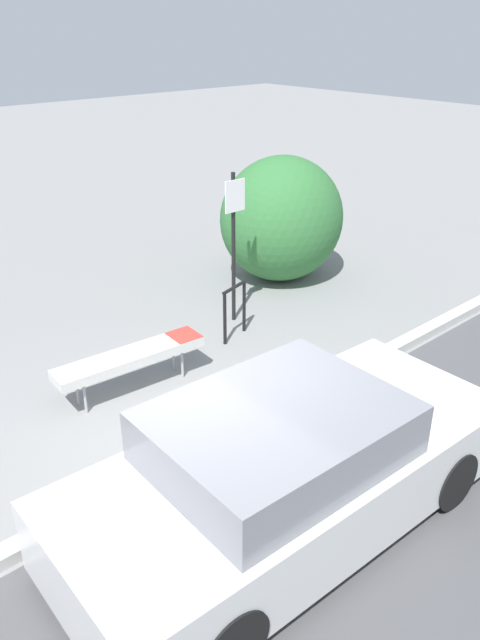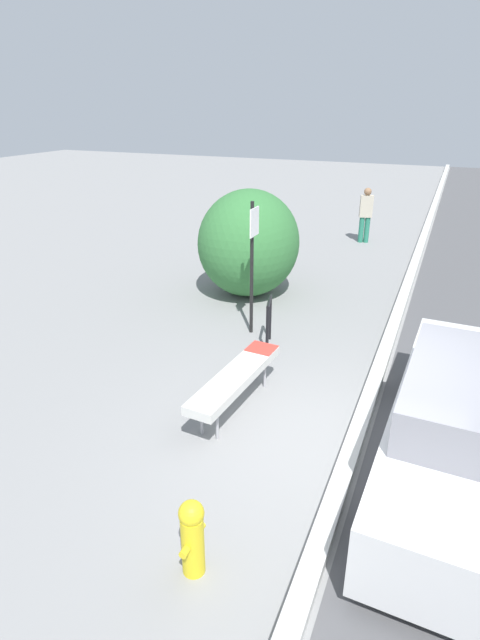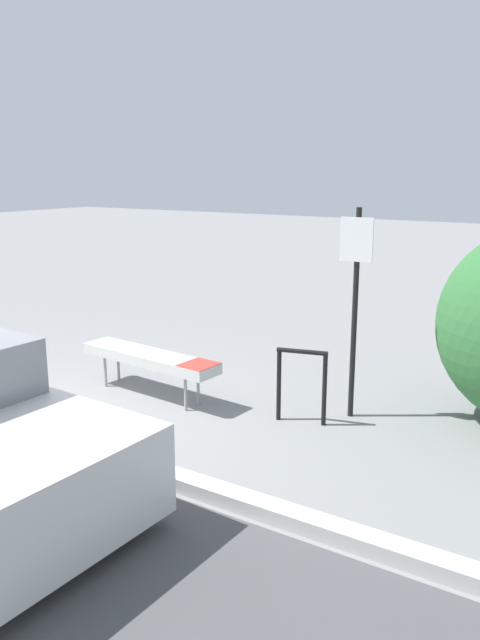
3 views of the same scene
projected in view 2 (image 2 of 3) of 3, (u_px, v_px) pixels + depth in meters
The scene contains 8 objects.
ground_plane at pixel (350, 458), 5.73m from camera, with size 60.00×60.00×0.00m, color gray.
curb at pixel (350, 454), 5.70m from camera, with size 60.00×0.20×0.13m.
bench at pixel (236, 377), 6.48m from camera, with size 1.97×0.55×0.55m.
bike_rack at pixel (269, 318), 8.17m from camera, with size 0.54×0.19×0.83m.
sign_post at pixel (252, 257), 8.30m from camera, with size 0.36×0.08×2.30m.
fire_hydrant at pixel (192, 535), 4.20m from camera, with size 0.36×0.22×0.77m.
shrub_hedge at pixel (249, 243), 10.22m from camera, with size 2.23×2.06×2.18m.
pedestrian at pixel (366, 214), 14.16m from camera, with size 0.28×0.39×1.55m.
Camera 2 is at (-4.73, -0.63, 3.77)m, focal length 28.00 mm.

